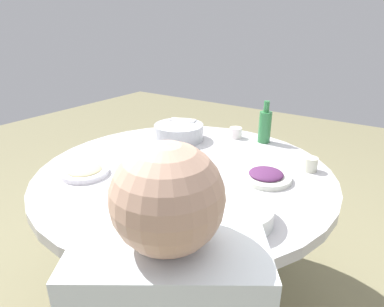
% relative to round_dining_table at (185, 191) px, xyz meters
% --- Properties ---
extents(ground, '(8.00, 8.00, 0.00)m').
position_rel_round_dining_table_xyz_m(ground, '(0.00, 0.00, -0.65)').
color(ground, '#7B7554').
extents(round_dining_table, '(1.33, 1.33, 0.76)m').
position_rel_round_dining_table_xyz_m(round_dining_table, '(0.00, 0.00, 0.00)').
color(round_dining_table, '#99999E').
rests_on(round_dining_table, ground).
extents(rice_bowl, '(0.28, 0.28, 0.10)m').
position_rel_round_dining_table_xyz_m(rice_bowl, '(-0.31, -0.26, 0.16)').
color(rice_bowl, '#B2B5BA').
rests_on(rice_bowl, round_dining_table).
extents(soup_bowl, '(0.28, 0.26, 0.06)m').
position_rel_round_dining_table_xyz_m(soup_bowl, '(0.25, 0.38, 0.14)').
color(soup_bowl, white).
rests_on(soup_bowl, round_dining_table).
extents(dish_eggplant, '(0.22, 0.22, 0.04)m').
position_rel_round_dining_table_xyz_m(dish_eggplant, '(-0.11, 0.35, 0.13)').
color(dish_eggplant, silver).
rests_on(dish_eggplant, round_dining_table).
extents(dish_noodles, '(0.21, 0.21, 0.04)m').
position_rel_round_dining_table_xyz_m(dish_noodles, '(0.29, -0.33, 0.13)').
color(dish_noodles, white).
rests_on(dish_noodles, round_dining_table).
extents(dish_greens, '(0.22, 0.22, 0.05)m').
position_rel_round_dining_table_xyz_m(dish_greens, '(0.29, -0.02, 0.13)').
color(dish_greens, white).
rests_on(dish_greens, round_dining_table).
extents(green_bottle, '(0.07, 0.07, 0.23)m').
position_rel_round_dining_table_xyz_m(green_bottle, '(-0.55, 0.16, 0.20)').
color(green_bottle, '#307741').
rests_on(green_bottle, round_dining_table).
extents(tea_cup_near, '(0.06, 0.06, 0.06)m').
position_rel_round_dining_table_xyz_m(tea_cup_near, '(-0.30, 0.48, 0.14)').
color(tea_cup_near, beige).
rests_on(tea_cup_near, round_dining_table).
extents(tea_cup_far, '(0.07, 0.07, 0.06)m').
position_rel_round_dining_table_xyz_m(tea_cup_far, '(-0.52, -0.01, 0.14)').
color(tea_cup_far, white).
rests_on(tea_cup_far, round_dining_table).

